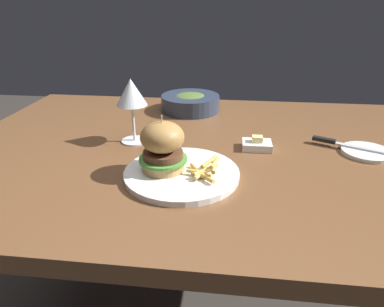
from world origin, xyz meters
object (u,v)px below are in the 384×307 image
(table_knife, at_px, (346,144))
(butter_dish, at_px, (257,145))
(soup_bowl, at_px, (190,102))
(burger_sandwich, at_px, (163,146))
(wine_glass, at_px, (131,95))
(bread_plate, at_px, (366,152))
(main_plate, at_px, (182,173))

(table_knife, distance_m, butter_dish, 0.24)
(soup_bowl, bearing_deg, burger_sandwich, -90.31)
(wine_glass, distance_m, soup_bowl, 0.34)
(wine_glass, xyz_separation_m, butter_dish, (0.34, -0.01, -0.12))
(wine_glass, height_order, butter_dish, wine_glass)
(bread_plate, xyz_separation_m, table_knife, (-0.05, 0.02, 0.01))
(wine_glass, distance_m, table_knife, 0.59)
(bread_plate, bearing_deg, main_plate, -158.71)
(butter_dish, bearing_deg, bread_plate, 0.65)
(burger_sandwich, distance_m, soup_bowl, 0.49)
(bread_plate, bearing_deg, table_knife, 155.18)
(wine_glass, xyz_separation_m, table_knife, (0.57, 0.01, -0.12))
(main_plate, relative_size, wine_glass, 1.47)
(burger_sandwich, height_order, table_knife, burger_sandwich)
(soup_bowl, bearing_deg, table_knife, -32.65)
(burger_sandwich, distance_m, butter_dish, 0.28)
(burger_sandwich, xyz_separation_m, bread_plate, (0.50, 0.17, -0.07))
(wine_glass, bearing_deg, soup_bowl, 68.24)
(main_plate, distance_m, table_knife, 0.46)
(main_plate, bearing_deg, table_knife, 25.83)
(table_knife, height_order, butter_dish, butter_dish)
(main_plate, xyz_separation_m, wine_glass, (-0.16, 0.19, 0.13))
(burger_sandwich, height_order, bread_plate, burger_sandwich)
(soup_bowl, bearing_deg, bread_plate, -31.98)
(bread_plate, relative_size, soup_bowl, 0.61)
(bread_plate, height_order, soup_bowl, soup_bowl)
(wine_glass, relative_size, table_knife, 0.88)
(burger_sandwich, height_order, butter_dish, burger_sandwich)
(butter_dish, distance_m, soup_bowl, 0.38)
(butter_dish, relative_size, soup_bowl, 0.38)
(burger_sandwich, bearing_deg, bread_plate, 19.18)
(main_plate, height_order, bread_plate, main_plate)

